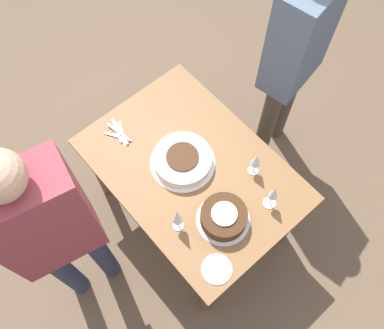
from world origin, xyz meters
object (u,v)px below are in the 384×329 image
(wine_glass_near, at_px, (256,160))
(person_watching, at_px, (296,52))
(wine_glass_far, at_px, (274,193))
(cake_front_chocolate, at_px, (224,217))
(cake_center_white, at_px, (183,160))
(wine_glass_extra, at_px, (178,217))
(person_cutting, at_px, (51,230))

(wine_glass_near, bearing_deg, person_watching, 117.03)
(wine_glass_far, bearing_deg, person_watching, 127.17)
(cake_front_chocolate, distance_m, wine_glass_far, 0.28)
(cake_center_white, distance_m, wine_glass_near, 0.41)
(cake_center_white, xyz_separation_m, wine_glass_far, (0.49, 0.19, 0.10))
(wine_glass_near, height_order, wine_glass_extra, wine_glass_extra)
(cake_front_chocolate, distance_m, person_cutting, 0.85)
(person_watching, bearing_deg, wine_glass_extra, 2.98)
(cake_center_white, height_order, wine_glass_near, wine_glass_near)
(cake_center_white, relative_size, wine_glass_far, 1.77)
(person_cutting, xyz_separation_m, person_watching, (0.02, 1.59, -0.02))
(person_cutting, relative_size, person_watching, 1.02)
(wine_glass_near, xyz_separation_m, person_cutting, (-0.31, -1.02, 0.18))
(person_cutting, distance_m, person_watching, 1.59)
(wine_glass_far, distance_m, person_watching, 0.82)
(wine_glass_far, distance_m, wine_glass_extra, 0.50)
(wine_glass_extra, height_order, person_cutting, person_cutting)
(cake_front_chocolate, distance_m, wine_glass_near, 0.35)
(person_watching, bearing_deg, person_cutting, -11.15)
(cake_front_chocolate, bearing_deg, cake_center_white, 171.65)
(cake_center_white, height_order, wine_glass_far, wine_glass_far)
(cake_center_white, distance_m, wine_glass_extra, 0.38)
(person_watching, bearing_deg, cake_center_white, -10.71)
(wine_glass_extra, bearing_deg, wine_glass_near, 86.84)
(wine_glass_far, bearing_deg, wine_glass_extra, -116.43)
(wine_glass_extra, relative_size, person_cutting, 0.13)
(wine_glass_far, bearing_deg, wine_glass_near, 160.20)
(cake_front_chocolate, height_order, wine_glass_near, wine_glass_near)
(cake_center_white, xyz_separation_m, person_watching, (0.00, 0.83, 0.25))
(wine_glass_near, relative_size, wine_glass_far, 0.93)
(cake_center_white, relative_size, wine_glass_extra, 1.66)
(cake_center_white, xyz_separation_m, wine_glass_extra, (0.26, -0.26, 0.11))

